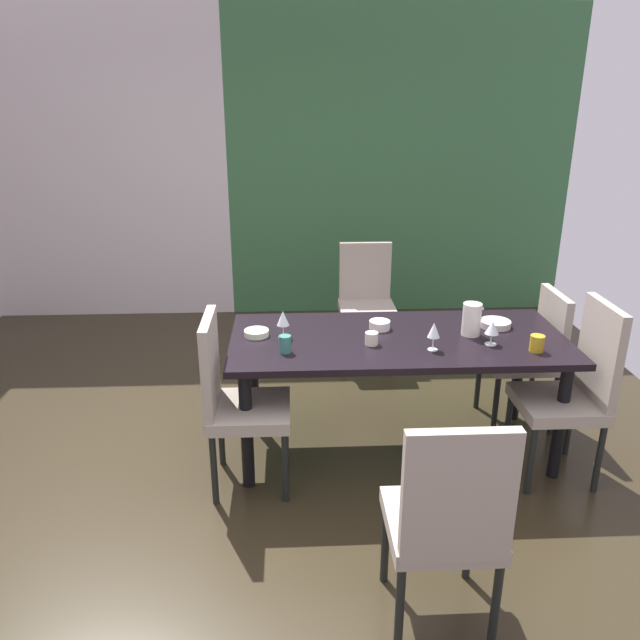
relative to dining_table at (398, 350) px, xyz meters
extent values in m
cube|color=#2E2618|center=(-0.76, -0.43, -0.68)|extent=(5.66, 6.25, 0.02)
cube|color=silver|center=(-2.39, 2.65, 0.75)|extent=(2.39, 0.10, 2.84)
cube|color=#396A40|center=(0.44, 2.65, 0.75)|extent=(3.26, 0.10, 2.84)
cube|color=black|center=(0.00, 0.00, 0.06)|extent=(1.96, 0.88, 0.04)
cylinder|color=black|center=(-0.88, 0.34, -0.31)|extent=(0.07, 0.07, 0.71)
cylinder|color=black|center=(0.88, 0.34, -0.31)|extent=(0.07, 0.07, 0.71)
cylinder|color=black|center=(-0.88, -0.34, -0.31)|extent=(0.07, 0.07, 0.71)
cylinder|color=black|center=(0.88, -0.34, -0.31)|extent=(0.07, 0.07, 0.71)
cube|color=#A29587|center=(-0.02, 1.30, -0.21)|extent=(0.44, 0.44, 0.07)
cube|color=#A29587|center=(-0.02, 1.50, 0.04)|extent=(0.42, 0.05, 0.51)
cylinder|color=black|center=(0.17, 1.11, -0.46)|extent=(0.04, 0.04, 0.42)
cylinder|color=black|center=(-0.21, 1.11, -0.46)|extent=(0.04, 0.04, 0.42)
cylinder|color=black|center=(0.17, 1.49, -0.46)|extent=(0.04, 0.04, 0.42)
cylinder|color=black|center=(-0.21, 1.49, -0.46)|extent=(0.04, 0.04, 0.42)
cube|color=#A29587|center=(0.86, 0.31, -0.21)|extent=(0.44, 0.44, 0.07)
cube|color=#A29587|center=(1.06, 0.31, 0.01)|extent=(0.05, 0.42, 0.45)
cylinder|color=black|center=(0.67, 0.12, -0.46)|extent=(0.04, 0.04, 0.42)
cylinder|color=black|center=(0.67, 0.50, -0.46)|extent=(0.04, 0.04, 0.42)
cylinder|color=black|center=(1.05, 0.12, -0.46)|extent=(0.04, 0.04, 0.42)
cylinder|color=black|center=(1.05, 0.50, -0.46)|extent=(0.04, 0.04, 0.42)
cube|color=#A29587|center=(-0.03, -1.30, -0.21)|extent=(0.44, 0.44, 0.07)
cube|color=#A29587|center=(-0.03, -1.50, 0.06)|extent=(0.42, 0.05, 0.55)
cylinder|color=black|center=(-0.22, -1.11, -0.46)|extent=(0.04, 0.04, 0.42)
cylinder|color=black|center=(0.16, -1.11, -0.46)|extent=(0.04, 0.04, 0.42)
cylinder|color=black|center=(-0.22, -1.49, -0.46)|extent=(0.04, 0.04, 0.42)
cylinder|color=black|center=(0.16, -1.49, -0.46)|extent=(0.04, 0.04, 0.42)
cube|color=#A29587|center=(0.86, -0.31, -0.21)|extent=(0.44, 0.44, 0.07)
cube|color=#A29587|center=(1.06, -0.31, 0.08)|extent=(0.05, 0.42, 0.59)
cylinder|color=black|center=(0.67, -0.50, -0.46)|extent=(0.04, 0.04, 0.42)
cylinder|color=black|center=(0.67, -0.12, -0.46)|extent=(0.04, 0.04, 0.42)
cylinder|color=black|center=(1.05, -0.50, -0.46)|extent=(0.04, 0.04, 0.42)
cylinder|color=black|center=(1.05, -0.12, -0.46)|extent=(0.04, 0.04, 0.42)
cube|color=#A29587|center=(-0.86, -0.31, -0.21)|extent=(0.44, 0.44, 0.07)
cube|color=#A29587|center=(-1.06, -0.31, 0.06)|extent=(0.05, 0.42, 0.55)
cylinder|color=black|center=(-0.67, -0.12, -0.46)|extent=(0.04, 0.04, 0.42)
cylinder|color=black|center=(-0.67, -0.50, -0.46)|extent=(0.04, 0.04, 0.42)
cylinder|color=black|center=(-1.05, -0.12, -0.46)|extent=(0.04, 0.04, 0.42)
cylinder|color=black|center=(-1.05, -0.50, -0.46)|extent=(0.04, 0.04, 0.42)
cylinder|color=silver|center=(-0.67, 0.02, 0.09)|extent=(0.06, 0.06, 0.00)
cylinder|color=silver|center=(-0.67, 0.02, 0.12)|extent=(0.01, 0.01, 0.07)
cone|color=silver|center=(-0.67, 0.02, 0.21)|extent=(0.07, 0.07, 0.09)
cylinder|color=silver|center=(0.50, -0.14, 0.09)|extent=(0.07, 0.07, 0.00)
cylinder|color=silver|center=(0.50, -0.14, 0.12)|extent=(0.01, 0.01, 0.06)
cone|color=silver|center=(0.50, -0.14, 0.19)|extent=(0.08, 0.08, 0.07)
cylinder|color=silver|center=(0.16, -0.20, 0.09)|extent=(0.06, 0.06, 0.00)
cylinder|color=silver|center=(0.16, -0.20, 0.12)|extent=(0.01, 0.01, 0.07)
cone|color=silver|center=(0.16, -0.20, 0.20)|extent=(0.07, 0.07, 0.08)
cylinder|color=white|center=(-0.09, 0.13, 0.11)|extent=(0.13, 0.13, 0.05)
cylinder|color=#E9F1CA|center=(-0.83, 0.06, 0.10)|extent=(0.14, 0.14, 0.04)
cylinder|color=silver|center=(0.62, 0.14, 0.10)|extent=(0.19, 0.19, 0.04)
cylinder|color=white|center=(0.51, 0.21, 0.12)|extent=(0.08, 0.08, 0.08)
cylinder|color=#B68B1E|center=(0.73, -0.25, 0.13)|extent=(0.08, 0.08, 0.09)
cylinder|color=beige|center=(-0.17, -0.11, 0.12)|extent=(0.08, 0.08, 0.07)
cylinder|color=#347267|center=(-0.66, -0.19, 0.13)|extent=(0.07, 0.07, 0.10)
cylinder|color=silver|center=(0.43, 0.01, 0.18)|extent=(0.11, 0.11, 0.19)
cone|color=silver|center=(0.48, 0.01, 0.26)|extent=(0.04, 0.04, 0.03)
camera|label=1|loc=(-0.63, -3.36, 1.45)|focal=35.00mm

